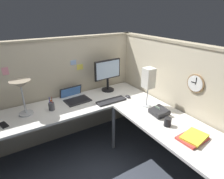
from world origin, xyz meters
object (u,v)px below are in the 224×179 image
pen_cup (51,106)px  wall_clock (196,83)px  office_phone (159,112)px  computer_mouse (128,97)px  cell_phone (4,125)px  desk_lamp_paper (148,79)px  keyboard (111,101)px  desk_lamp_dome (21,87)px  coffee_mug (168,122)px  book_stack (193,138)px  laptop (75,97)px  monitor (108,73)px

pen_cup → wall_clock: (1.42, -1.03, 0.37)m
pen_cup → office_phone: 1.37m
computer_mouse → cell_phone: 1.63m
wall_clock → desk_lamp_paper: bearing=121.9°
cell_phone → office_phone: bearing=-41.2°
keyboard → pen_cup: bearing=165.8°
keyboard → computer_mouse: (0.28, -0.02, 0.01)m
computer_mouse → desk_lamp_dome: bearing=168.3°
keyboard → computer_mouse: 0.28m
desk_lamp_dome → coffee_mug: 1.74m
desk_lamp_dome → book_stack: bearing=-46.5°
keyboard → pen_cup: pen_cup is taller
pen_cup → laptop: bearing=23.4°
monitor → office_phone: 1.04m
coffee_mug → computer_mouse: bearing=85.9°
laptop → wall_clock: size_ratio=1.84×
book_stack → cell_phone: bearing=141.4°
laptop → desk_lamp_paper: size_ratio=0.76×
laptop → keyboard: 0.55m
laptop → book_stack: (0.66, -1.51, -0.00)m
laptop → keyboard: laptop is taller
laptop → wall_clock: wall_clock is taller
wall_clock → laptop: bearing=131.1°
laptop → monitor: bearing=1.6°
desk_lamp_paper → wall_clock: size_ratio=2.41×
pen_cup → coffee_mug: pen_cup is taller
book_stack → desk_lamp_paper: desk_lamp_paper is taller
keyboard → book_stack: (0.26, -1.15, 0.01)m
pen_cup → wall_clock: wall_clock is taller
office_phone → wall_clock: 0.54m
keyboard → monitor: bearing=66.6°
monitor → book_stack: monitor is taller
book_stack → wall_clock: wall_clock is taller
computer_mouse → wall_clock: 0.97m
pen_cup → book_stack: bearing=-52.4°
computer_mouse → office_phone: size_ratio=0.47×
book_stack → wall_clock: (0.38, 0.32, 0.40)m
office_phone → coffee_mug: 0.24m
pen_cup → wall_clock: 1.79m
pen_cup → coffee_mug: size_ratio=1.88×
coffee_mug → cell_phone: bearing=148.2°
pen_cup → book_stack: (1.04, -1.35, -0.03)m
book_stack → laptop: bearing=113.7°
desk_lamp_dome → wall_clock: size_ratio=2.02×
monitor → computer_mouse: (0.11, -0.40, -0.28)m
laptop → computer_mouse: 0.78m
book_stack → wall_clock: 0.64m
desk_lamp_paper → coffee_mug: desk_lamp_paper is taller
office_phone → coffee_mug: size_ratio=2.31×
desk_lamp_paper → coffee_mug: (-0.12, -0.49, -0.34)m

